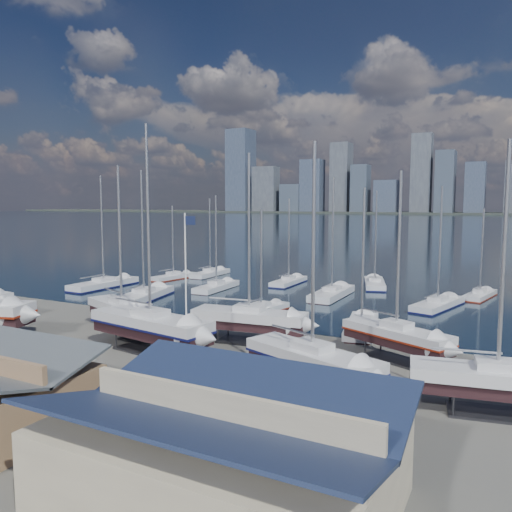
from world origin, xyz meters
The scene contains 27 objects.
ground centered at (0.00, -10.00, 0.00)m, with size 1400.00×1400.00×0.00m, color #605E59.
water centered at (0.00, 300.00, -0.15)m, with size 1400.00×600.00×0.40m, color #1B2D3E.
far_shore centered at (0.00, 560.00, 1.10)m, with size 1400.00×80.00×2.20m, color #2D332D.
skyline centered at (-7.83, 553.76, 39.09)m, with size 639.14×43.80×107.69m.
shed_blue centered at (16.00, -26.00, 2.42)m, with size 13.65×9.45×4.71m.
sailboat_cradle_2 centered at (-6.63, -7.08, 2.04)m, with size 9.70×5.84×15.37m.
sailboat_cradle_3 centered at (0.08, -11.08, 2.18)m, with size 11.64×4.80×18.09m.
sailboat_cradle_4 centered at (5.91, -5.10, 2.08)m, with size 10.13×3.92×16.11m.
sailboat_cradle_5 centered at (14.78, -13.17, 2.05)m, with size 10.03×5.92×15.69m.
sailboat_cradle_6 centered at (18.20, -4.38, 1.98)m, with size 9.01×5.91×14.33m.
sailboat_cradle_7 centered at (25.33, -11.76, 2.04)m, with size 9.71×4.31×15.37m.
sailboat_moored_0 centered at (-25.73, 10.04, 0.31)m, with size 3.41×11.16×16.57m.
sailboat_moored_1 centered at (-21.80, 21.07, 0.31)m, with size 3.47×8.36×12.12m.
sailboat_moored_2 centered at (-18.53, 26.71, 0.32)m, with size 2.55×8.87×13.36m.
sailboat_moored_3 centered at (-14.73, 5.63, 0.31)m, with size 5.46×11.59×16.71m.
sailboat_moored_4 centered at (-10.50, 15.81, 0.32)m, with size 2.95×9.16×13.66m.
sailboat_moored_5 centered at (-3.54, 24.79, 0.31)m, with size 2.54×8.88×13.26m.
sailboat_moored_6 centered at (1.65, 5.58, 0.31)m, with size 3.53×8.18×11.83m.
sailboat_moored_7 centered at (5.46, 17.98, 0.32)m, with size 3.05×10.55×15.89m.
sailboat_moored_8 centered at (8.22, 28.67, 0.31)m, with size 5.34×9.97×14.36m.
sailboat_moored_9 centered at (13.46, 3.13, 0.32)m, with size 4.29×9.60×14.00m.
sailboat_moored_10 centered at (18.38, 17.15, 0.31)m, with size 5.04×10.09×14.53m.
sailboat_moored_11 centered at (22.25, 26.13, 0.31)m, with size 3.80×8.21×11.84m.
car_b centered at (-1.13, -21.27, 0.79)m, with size 1.67×4.79×1.58m, color gray.
car_c centered at (7.32, -19.18, 0.72)m, with size 2.39×5.18×1.44m, color gray.
car_d centered at (9.85, -19.75, 0.66)m, with size 1.84×4.52×1.31m, color gray.
flagpole centered at (3.71, -11.12, 6.41)m, with size 1.00×0.12×11.22m.
Camera 1 is at (25.82, -42.06, 11.91)m, focal length 35.00 mm.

